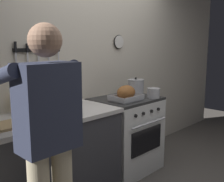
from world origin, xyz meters
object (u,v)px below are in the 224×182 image
(cutting_board, at_px, (9,125))
(bottle_cooking_oil, at_px, (17,103))
(stock_pot, at_px, (136,87))
(roasting_pan, at_px, (126,94))
(bottle_dish_soap, at_px, (32,106))
(stove, at_px, (126,134))
(person_cook, at_px, (47,135))
(saucepan, at_px, (153,93))
(bottle_wine_red, at_px, (64,95))

(cutting_board, relative_size, bottle_cooking_oil, 1.46)
(bottle_cooking_oil, bearing_deg, stock_pot, -6.45)
(roasting_pan, xyz_separation_m, bottle_dish_soap, (-1.07, 0.18, 0.01))
(roasting_pan, relative_size, bottle_cooking_oil, 1.43)
(stove, bearing_deg, roasting_pan, -139.78)
(roasting_pan, bearing_deg, cutting_board, 179.04)
(person_cook, bearing_deg, saucepan, -81.72)
(bottle_wine_red, xyz_separation_m, bottle_cooking_oil, (-0.44, 0.11, -0.03))
(bottle_wine_red, bearing_deg, saucepan, -17.66)
(person_cook, relative_size, bottle_wine_red, 5.17)
(stock_pot, bearing_deg, person_cook, -158.96)
(saucepan, xyz_separation_m, bottle_wine_red, (-1.05, 0.33, 0.08))
(saucepan, distance_m, bottle_wine_red, 1.10)
(stove, xyz_separation_m, bottle_dish_soap, (-1.19, 0.07, 0.54))
(person_cook, height_order, stock_pot, person_cook)
(roasting_pan, height_order, stock_pot, stock_pot)
(stove, height_order, bottle_wine_red, bottle_wine_red)
(bottle_dish_soap, relative_size, bottle_cooking_oil, 0.84)
(person_cook, relative_size, stock_pot, 7.44)
(person_cook, bearing_deg, stock_pot, -73.25)
(stock_pot, xyz_separation_m, bottle_dish_soap, (-1.43, 0.02, -0.01))
(stock_pot, distance_m, bottle_wine_red, 1.06)
(person_cook, height_order, bottle_wine_red, person_cook)
(saucepan, bearing_deg, cutting_board, 175.22)
(stove, bearing_deg, cutting_board, -176.83)
(roasting_pan, distance_m, bottle_wine_red, 0.73)
(cutting_board, bearing_deg, roasting_pan, -0.96)
(bottle_cooking_oil, bearing_deg, saucepan, -16.67)
(person_cook, bearing_deg, bottle_cooking_oil, -18.41)
(person_cook, bearing_deg, bottle_wine_red, -46.72)
(stove, height_order, cutting_board, cutting_board)
(person_cook, xyz_separation_m, bottle_cooking_oil, (0.21, 0.83, 0.05))
(stove, relative_size, stock_pot, 4.03)
(person_cook, relative_size, roasting_pan, 4.72)
(bottle_cooking_oil, bearing_deg, bottle_wine_red, -14.29)
(saucepan, height_order, bottle_dish_soap, bottle_dish_soap)
(bottle_dish_soap, bearing_deg, person_cook, -112.41)
(stock_pot, bearing_deg, roasting_pan, -156.53)
(person_cook, bearing_deg, stove, -71.93)
(roasting_pan, bearing_deg, stock_pot, 23.47)
(bottle_cooking_oil, bearing_deg, roasting_pan, -16.03)
(stock_pot, bearing_deg, bottle_wine_red, 176.93)
(person_cook, xyz_separation_m, bottle_wine_red, (0.65, 0.71, 0.08))
(roasting_pan, distance_m, saucepan, 0.38)
(stove, distance_m, bottle_cooking_oil, 1.40)
(stove, xyz_separation_m, stock_pot, (0.24, 0.05, 0.55))
(stock_pot, relative_size, bottle_wine_red, 0.70)
(bottle_wine_red, bearing_deg, stock_pot, -3.07)
(stock_pot, bearing_deg, cutting_board, -175.53)
(stove, distance_m, roasting_pan, 0.55)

